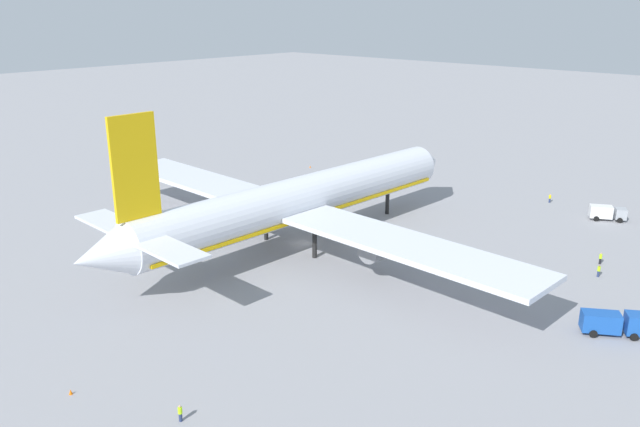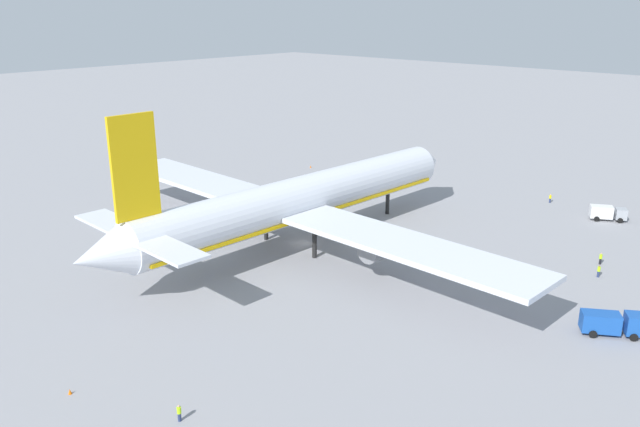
% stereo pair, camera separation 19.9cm
% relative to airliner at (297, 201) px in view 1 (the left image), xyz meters
% --- Properties ---
extents(ground_plane, '(600.00, 600.00, 0.00)m').
position_rel_airliner_xyz_m(ground_plane, '(1.25, -0.07, -7.20)').
color(ground_plane, gray).
extents(airliner, '(72.28, 82.59, 23.59)m').
position_rel_airliner_xyz_m(airliner, '(0.00, 0.00, 0.00)').
color(airliner, silver).
rests_on(airliner, ground).
extents(service_truck_1, '(4.68, 6.16, 2.53)m').
position_rel_airliner_xyz_m(service_truck_1, '(44.95, -31.02, -5.79)').
color(service_truck_1, '#999EA5').
rests_on(service_truck_1, ground).
extents(service_truck_3, '(5.40, 6.79, 2.78)m').
position_rel_airliner_xyz_m(service_truck_3, '(3.79, -46.07, -5.67)').
color(service_truck_3, '#194CA5').
rests_on(service_truck_3, ground).
extents(ground_worker_0, '(0.57, 0.57, 1.75)m').
position_rel_airliner_xyz_m(ground_worker_0, '(19.28, -39.02, -6.31)').
color(ground_worker_0, navy).
rests_on(ground_worker_0, ground).
extents(ground_worker_1, '(0.47, 0.47, 1.74)m').
position_rel_airliner_xyz_m(ground_worker_1, '(24.11, -37.52, -6.32)').
color(ground_worker_1, black).
rests_on(ground_worker_1, ground).
extents(ground_worker_2, '(0.51, 0.51, 1.68)m').
position_rel_airliner_xyz_m(ground_worker_2, '(48.37, -19.40, -6.35)').
color(ground_worker_2, navy).
rests_on(ground_worker_2, ground).
extents(ground_worker_4, '(0.54, 0.54, 1.65)m').
position_rel_airliner_xyz_m(ground_worker_4, '(-38.67, -23.16, -6.37)').
color(ground_worker_4, navy).
rests_on(ground_worker_4, ground).
extents(traffic_cone_0, '(0.36, 0.36, 0.55)m').
position_rel_airliner_xyz_m(traffic_cone_0, '(-43.34, -11.93, -6.93)').
color(traffic_cone_0, orange).
rests_on(traffic_cone_0, ground).
extents(traffic_cone_1, '(0.36, 0.36, 0.55)m').
position_rel_airliner_xyz_m(traffic_cone_1, '(37.41, 32.59, -6.93)').
color(traffic_cone_1, orange).
rests_on(traffic_cone_1, ground).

